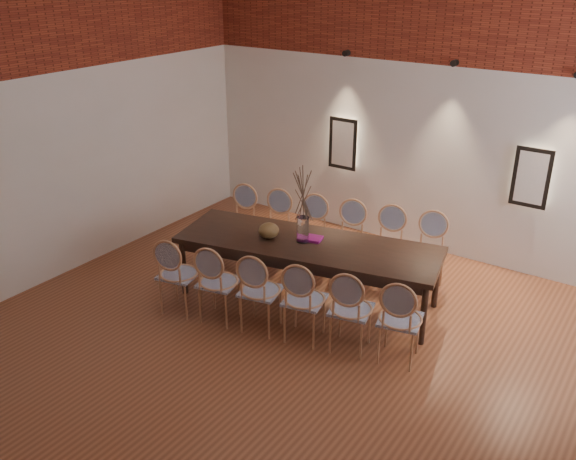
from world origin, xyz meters
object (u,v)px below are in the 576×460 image
Objects in this scene: chair_near_d at (305,299)px; chair_far_f at (428,255)px; chair_far_a at (239,224)px; dining_table at (307,271)px; chair_far_b at (274,229)px; chair_far_c at (310,235)px; book at (310,238)px; bowl at (269,230)px; chair_near_b at (219,282)px; chair_far_e at (387,248)px; chair_near_e at (351,309)px; chair_near_c at (261,290)px; chair_near_f at (400,319)px; vase at (303,229)px; chair_far_d at (348,242)px; chair_near_a at (179,274)px.

chair_far_f is (0.65, 1.71, 0.00)m from chair_near_d.
chair_near_d is 2.15m from chair_far_a.
dining_table is 1.08m from chair_far_b.
chair_far_c is 0.78m from book.
chair_far_a is at bearing 146.71° from bowl.
chair_far_c is at bearing 108.18° from chair_near_d.
chair_near_b is 2.15m from chair_far_e.
chair_far_c is at bearing 123.30° from chair_near_e.
chair_near_d is 1.83m from chair_far_f.
bowl is at bearing 106.62° from chair_near_c.
chair_far_f is (0.16, 1.60, 0.00)m from chair_near_e.
dining_table is 1.47m from chair_near_f.
chair_near_e is 1.00× the size of chair_far_e.
vase reaches higher than chair_far_e.
chair_far_c and chair_far_d have the same top height.
chair_near_d reaches higher than book.
chair_far_a is at bearing 134.58° from chair_near_d.
chair_far_c is 1.00× the size of chair_far_f.
chair_near_e is at bearing 0.00° from chair_near_c.
chair_near_f is at bearing 148.66° from chair_far_a.
chair_far_d reaches higher than dining_table.
chair_far_d is (-1.31, 1.27, 0.00)m from chair_near_f.
dining_table is at bearing 134.58° from chair_far_b.
dining_table is at bearing 108.18° from chair_far_c.
chair_near_e and chair_far_b have the same top height.
bowl is (-0.03, -0.84, 0.37)m from chair_far_c.
vase reaches higher than bowl.
book is (-1.08, -0.94, 0.30)m from chair_far_f.
chair_far_a is 1.00× the size of chair_far_b.
chair_near_d is 0.93m from book.
chair_near_a is 1.00× the size of chair_far_e.
chair_far_d is (1.14, 1.82, 0.00)m from chair_near_a.
vase is (-1.45, 0.46, 0.43)m from chair_near_f.
dining_table is 1.08m from chair_near_b.
chair_near_f is at bearing -0.00° from chair_near_e.
chair_near_e is 1.17m from book.
vase is at bearing 67.60° from chair_far_d.
chair_far_a is at bearing 148.66° from chair_near_f.
chair_near_f is 2.52m from chair_far_b.
dining_table is 1.08m from chair_far_e.
chair_near_b is 1.00× the size of chair_far_f.
chair_far_d is 0.78m from book.
chair_near_a is at bearing -180.00° from chair_near_d.
chair_far_d is at bearing 0.00° from chair_far_f.
chair_near_c is 3.92× the size of bowl.
chair_near_c is at bearing 0.00° from chair_near_a.
chair_near_d is 1.00× the size of chair_far_f.
chair_far_b is at bearing 144.58° from vase.
chair_near_f is 1.83m from chair_far_d.
chair_far_f is at bearing 31.34° from dining_table.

